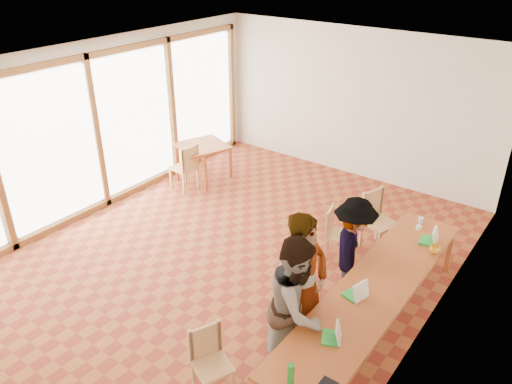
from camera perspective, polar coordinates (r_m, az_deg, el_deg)
ground at (r=7.90m, az=-3.14°, el=-7.54°), size 8.00×8.00×0.00m
wall_back at (r=10.33m, az=11.08°, el=9.85°), size 6.00×0.10×3.00m
wall_right at (r=5.91m, az=19.63°, el=-5.10°), size 0.10×8.00×3.00m
window_wall at (r=9.21m, az=-17.86°, el=6.89°), size 0.10×8.00×3.00m
ceiling at (r=6.66m, az=-3.82°, el=14.31°), size 6.00×8.00×0.04m
communal_table at (r=6.29m, az=13.44°, el=-10.86°), size 0.80×4.00×0.75m
side_table at (r=10.17m, az=-6.08°, el=4.95°), size 0.90×0.90×0.75m
chair_near at (r=5.67m, az=-5.44°, el=-17.87°), size 0.51×0.51×0.44m
chair_mid at (r=6.71m, az=4.59°, el=-9.34°), size 0.51×0.51×0.45m
chair_far at (r=7.79m, az=8.95°, el=-4.04°), size 0.47×0.47×0.44m
chair_empty at (r=8.12m, az=13.54°, el=-2.37°), size 0.57×0.57×0.52m
chair_spare at (r=9.78m, az=-7.91°, el=3.30°), size 0.47×0.47×0.50m
person_near at (r=5.77m, az=5.51°, el=-10.91°), size 0.51×0.73×1.90m
person_mid at (r=5.62m, az=4.78°, el=-12.95°), size 0.81×0.96×1.77m
person_far at (r=6.81m, az=10.98°, el=-6.59°), size 0.93×1.14×1.54m
laptop_near at (r=5.46m, az=8.91°, el=-15.86°), size 0.27×0.29×0.19m
laptop_mid at (r=6.03m, az=11.52°, el=-11.19°), size 0.28×0.30×0.22m
laptop_far at (r=7.27m, az=19.38°, el=-5.03°), size 0.27×0.29×0.22m
yellow_mug at (r=7.06m, az=19.74°, el=-6.18°), size 0.15×0.15×0.11m
green_bottle at (r=4.92m, az=3.99°, el=-20.23°), size 0.07×0.07×0.28m
clear_glass at (r=7.70m, az=18.31°, el=-3.07°), size 0.07×0.07×0.09m
condiment_cup at (r=7.54m, az=18.11°, el=-3.88°), size 0.08×0.08×0.06m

